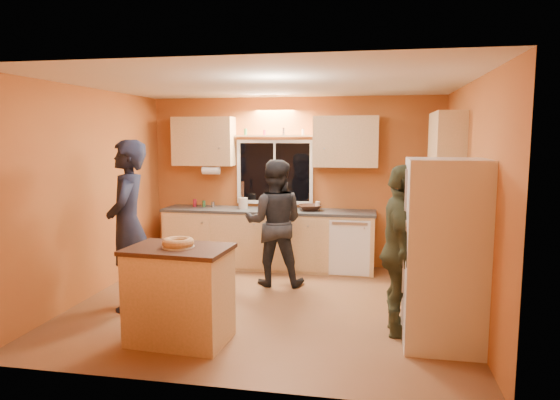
% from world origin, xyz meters
% --- Properties ---
extents(ground, '(4.50, 4.50, 0.00)m').
position_xyz_m(ground, '(0.00, 0.00, 0.00)').
color(ground, brown).
rests_on(ground, ground).
extents(room_shell, '(4.54, 4.04, 2.61)m').
position_xyz_m(room_shell, '(0.12, 0.41, 1.62)').
color(room_shell, '#B1672D').
rests_on(room_shell, ground).
extents(back_counter, '(4.23, 0.62, 0.90)m').
position_xyz_m(back_counter, '(0.01, 1.70, 0.45)').
color(back_counter, tan).
rests_on(back_counter, ground).
extents(right_counter, '(0.62, 1.84, 0.90)m').
position_xyz_m(right_counter, '(1.95, 0.50, 0.45)').
color(right_counter, tan).
rests_on(right_counter, ground).
extents(refrigerator, '(0.72, 0.70, 1.80)m').
position_xyz_m(refrigerator, '(1.89, -0.80, 0.90)').
color(refrigerator, silver).
rests_on(refrigerator, ground).
extents(island, '(1.02, 0.73, 0.94)m').
position_xyz_m(island, '(-0.62, -1.18, 0.48)').
color(island, tan).
rests_on(island, ground).
extents(bundt_pastry, '(0.31, 0.31, 0.09)m').
position_xyz_m(bundt_pastry, '(-0.62, -1.18, 0.99)').
color(bundt_pastry, '#B37949').
rests_on(bundt_pastry, island).
extents(person_left, '(0.64, 0.82, 1.97)m').
position_xyz_m(person_left, '(-1.57, -0.37, 0.98)').
color(person_left, black).
rests_on(person_left, ground).
extents(person_center, '(0.87, 0.71, 1.70)m').
position_xyz_m(person_center, '(-0.08, 0.86, 0.85)').
color(person_center, black).
rests_on(person_center, ground).
extents(person_right, '(0.45, 1.02, 1.73)m').
position_xyz_m(person_right, '(1.50, -0.60, 0.87)').
color(person_right, '#353A25').
rests_on(person_right, ground).
extents(mixing_bowl, '(0.44, 0.44, 0.09)m').
position_xyz_m(mixing_bowl, '(0.29, 1.72, 0.94)').
color(mixing_bowl, black).
rests_on(mixing_bowl, back_counter).
extents(utensil_crock, '(0.14, 0.14, 0.17)m').
position_xyz_m(utensil_crock, '(-0.74, 1.70, 0.99)').
color(utensil_crock, beige).
rests_on(utensil_crock, back_counter).
extents(potted_plant, '(0.35, 0.32, 0.34)m').
position_xyz_m(potted_plant, '(1.99, 0.13, 1.07)').
color(potted_plant, gray).
rests_on(potted_plant, right_counter).
extents(red_box, '(0.16, 0.13, 0.07)m').
position_xyz_m(red_box, '(2.02, 0.67, 0.94)').
color(red_box, '#AE1A2B').
rests_on(red_box, right_counter).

